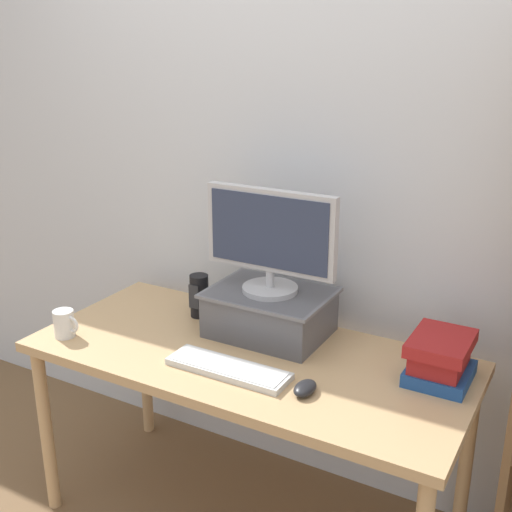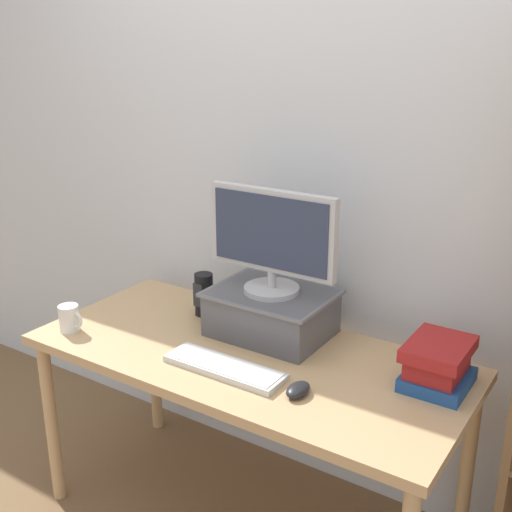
{
  "view_description": "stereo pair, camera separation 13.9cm",
  "coord_description": "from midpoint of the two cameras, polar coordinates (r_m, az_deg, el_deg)",
  "views": [
    {
      "loc": [
        1.03,
        -1.77,
        1.81
      ],
      "look_at": [
        -0.01,
        0.07,
        1.08
      ],
      "focal_mm": 45.0,
      "sensor_mm": 36.0,
      "label": 1
    },
    {
      "loc": [
        1.15,
        -1.69,
        1.81
      ],
      "look_at": [
        -0.01,
        0.07,
        1.08
      ],
      "focal_mm": 45.0,
      "sensor_mm": 36.0,
      "label": 2
    }
  ],
  "objects": [
    {
      "name": "back_wall",
      "position": [
        2.51,
        6.82,
        7.14
      ],
      "size": [
        7.0,
        0.08,
        2.6
      ],
      "color": "silver",
      "rests_on": "ground_plane"
    },
    {
      "name": "desk",
      "position": [
        2.34,
        0.89,
        -10.16
      ],
      "size": [
        1.57,
        0.71,
        0.74
      ],
      "color": "tan",
      "rests_on": "ground_plane"
    },
    {
      "name": "riser_box",
      "position": [
        2.41,
        3.05,
        -4.96
      ],
      "size": [
        0.45,
        0.34,
        0.17
      ],
      "color": "#515156",
      "rests_on": "desk"
    },
    {
      "name": "computer_monitor",
      "position": [
        2.3,
        3.15,
        1.53
      ],
      "size": [
        0.51,
        0.21,
        0.39
      ],
      "color": "#B7B7BA",
      "rests_on": "riser_box"
    },
    {
      "name": "keyboard",
      "position": [
        2.18,
        -0.97,
        -9.9
      ],
      "size": [
        0.43,
        0.13,
        0.02
      ],
      "color": "silver",
      "rests_on": "desk"
    },
    {
      "name": "computer_mouse",
      "position": [
        2.06,
        5.73,
        -11.77
      ],
      "size": [
        0.06,
        0.1,
        0.04
      ],
      "color": "black",
      "rests_on": "desk"
    },
    {
      "name": "book_stack",
      "position": [
        2.17,
        17.66,
        -9.18
      ],
      "size": [
        0.2,
        0.24,
        0.15
      ],
      "color": "navy",
      "rests_on": "desk"
    },
    {
      "name": "coffee_mug",
      "position": [
        2.52,
        -14.73,
        -5.41
      ],
      "size": [
        0.11,
        0.08,
        0.1
      ],
      "color": "white",
      "rests_on": "desk"
    },
    {
      "name": "desk_speaker",
      "position": [
        2.57,
        -3.12,
        -3.44
      ],
      "size": [
        0.07,
        0.08,
        0.17
      ],
      "color": "black",
      "rests_on": "desk"
    }
  ]
}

